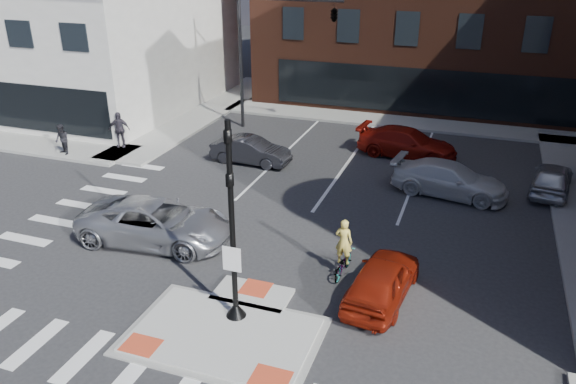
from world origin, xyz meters
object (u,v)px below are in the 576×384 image
at_px(white_pickup, 450,179).
at_px(bg_car_silver, 552,178).
at_px(red_sedan, 382,280).
at_px(bg_car_dark, 251,151).
at_px(cyclist, 343,256).
at_px(silver_suv, 156,222).
at_px(pedestrian_b, 119,130).
at_px(pedestrian_a, 62,140).
at_px(bg_car_red, 407,143).

relative_size(white_pickup, bg_car_silver, 1.26).
bearing_deg(white_pickup, bg_car_silver, -59.67).
relative_size(red_sedan, bg_car_dark, 1.01).
xyz_separation_m(white_pickup, cyclist, (-2.77, -7.93, -0.03)).
bearing_deg(silver_suv, pedestrian_b, 36.32).
relative_size(silver_suv, cyclist, 2.78).
distance_m(silver_suv, pedestrian_a, 11.27).
distance_m(silver_suv, bg_car_dark, 8.68).
bearing_deg(bg_car_silver, pedestrian_a, 17.18).
bearing_deg(white_pickup, pedestrian_b, 97.13).
relative_size(white_pickup, bg_car_red, 0.98).
height_order(bg_car_silver, bg_car_red, bg_car_red).
relative_size(white_pickup, pedestrian_a, 3.14).
xyz_separation_m(bg_car_red, pedestrian_a, (-16.72, -6.00, 0.20)).
height_order(bg_car_silver, pedestrian_b, pedestrian_b).
distance_m(bg_car_red, cyclist, 12.19).
height_order(white_pickup, pedestrian_a, pedestrian_a).
relative_size(silver_suv, pedestrian_b, 2.98).
xyz_separation_m(silver_suv, pedestrian_b, (-7.29, 8.25, 0.32)).
xyz_separation_m(red_sedan, pedestrian_b, (-15.84, 9.15, 0.42)).
bearing_deg(white_pickup, bg_car_dark, 93.93).
bearing_deg(pedestrian_b, bg_car_silver, -15.92).
bearing_deg(bg_car_red, red_sedan, -167.91).
relative_size(silver_suv, white_pickup, 1.14).
distance_m(silver_suv, bg_car_red, 14.28).
relative_size(bg_car_red, pedestrian_a, 3.21).
bearing_deg(white_pickup, silver_suv, 137.10).
relative_size(bg_car_dark, pedestrian_a, 2.52).
height_order(red_sedan, bg_car_dark, red_sedan).
bearing_deg(pedestrian_a, bg_car_silver, 33.32).
bearing_deg(pedestrian_b, white_pickup, -20.77).
bearing_deg(bg_car_dark, white_pickup, -91.47).
xyz_separation_m(silver_suv, white_pickup, (9.83, 7.99, -0.07)).
relative_size(red_sedan, pedestrian_b, 2.12).
distance_m(red_sedan, white_pickup, 8.98).
bearing_deg(white_pickup, bg_car_red, 38.28).
height_order(cyclist, pedestrian_a, cyclist).
distance_m(silver_suv, bg_car_silver, 17.12).
bearing_deg(bg_car_dark, red_sedan, -136.00).
height_order(silver_suv, bg_car_dark, silver_suv).
relative_size(white_pickup, pedestrian_b, 2.61).
xyz_separation_m(white_pickup, pedestrian_b, (-17.12, 0.26, 0.38)).
relative_size(bg_car_silver, pedestrian_b, 2.07).
distance_m(white_pickup, pedestrian_a, 19.29).
relative_size(silver_suv, red_sedan, 1.40).
xyz_separation_m(white_pickup, bg_car_red, (-2.49, 4.26, 0.02)).
xyz_separation_m(silver_suv, pedestrian_a, (-9.38, 6.25, 0.15)).
xyz_separation_m(bg_car_silver, pedestrian_a, (-23.46, -3.48, 0.27)).
height_order(red_sedan, pedestrian_b, pedestrian_b).
relative_size(bg_car_red, cyclist, 2.49).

